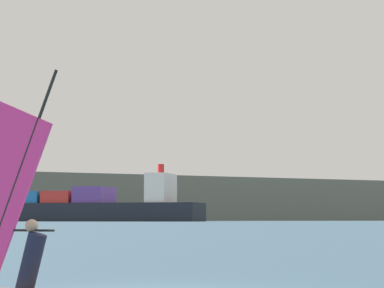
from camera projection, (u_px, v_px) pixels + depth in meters
name	position (u px, v px, depth m)	size (l,w,h in m)	color
windsurfer	(10.00, 238.00, 15.04)	(2.96, 3.47, 4.10)	orange
cargo_ship	(46.00, 207.00, 573.98)	(177.30, 166.03, 36.15)	black
distant_headland	(288.00, 204.00, 1116.01)	(1070.21, 415.27, 42.25)	#60665B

